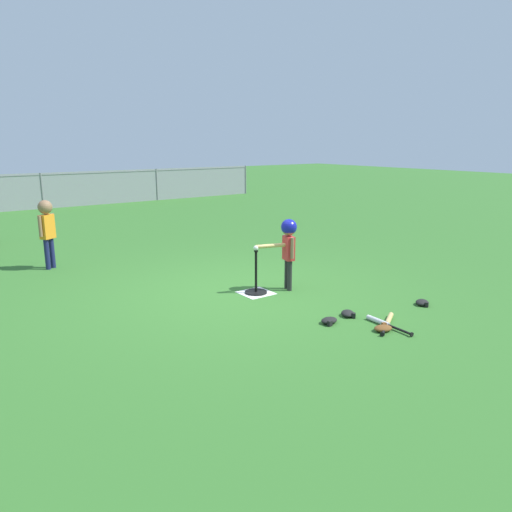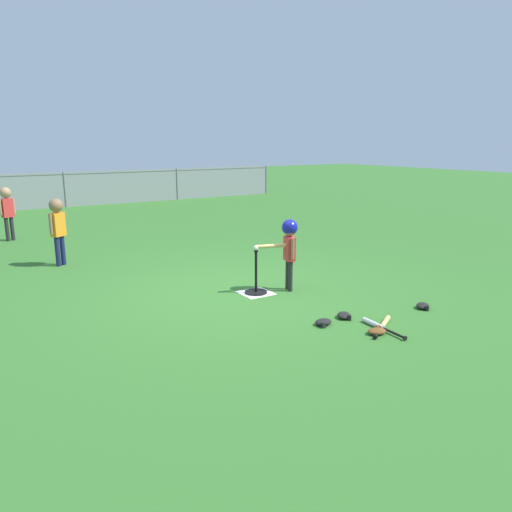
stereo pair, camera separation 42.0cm
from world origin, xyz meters
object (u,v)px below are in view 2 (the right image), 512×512
object	(u,v)px
baseball_on_tee	(256,248)
glove_near_bats	(344,315)
batting_tee	(256,287)
spare_bat_wood	(384,324)
glove_outfield_drop	(377,331)
fielder_deep_center	(7,207)
glove_by_plate	(323,322)
glove_tossed_aside	(423,306)
spare_bat_silver	(378,326)
fielder_deep_left	(58,223)
batter_child	(289,240)

from	to	relation	value
baseball_on_tee	glove_near_bats	size ratio (longest dim) A/B	0.28
batting_tee	spare_bat_wood	size ratio (longest dim) A/B	1.00
spare_bat_wood	glove_outfield_drop	xyz separation A→B (m)	(-0.25, -0.12, 0.01)
fielder_deep_center	spare_bat_wood	world-z (taller)	fielder_deep_center
fielder_deep_center	glove_near_bats	distance (m)	8.14
glove_by_plate	glove_tossed_aside	xyz separation A→B (m)	(1.48, -0.25, 0.00)
batting_tee	spare_bat_wood	world-z (taller)	batting_tee
batting_tee	fielder_deep_center	size ratio (longest dim) A/B	0.54
spare_bat_silver	glove_outfield_drop	bearing A→B (deg)	-138.60
fielder_deep_center	glove_near_bats	xyz separation A→B (m)	(2.86, -7.58, -0.72)
batting_tee	spare_bat_wood	xyz separation A→B (m)	(0.58, -1.91, -0.07)
fielder_deep_center	fielder_deep_left	distance (m)	2.96
batter_child	glove_by_plate	size ratio (longest dim) A/B	4.62
spare_bat_wood	fielder_deep_left	bearing A→B (deg)	116.89
batter_child	spare_bat_silver	world-z (taller)	batter_child
spare_bat_silver	glove_by_plate	size ratio (longest dim) A/B	2.97
fielder_deep_center	baseball_on_tee	bearing A→B (deg)	-67.85
batting_tee	glove_tossed_aside	distance (m)	2.29
glove_near_bats	glove_outfield_drop	size ratio (longest dim) A/B	1.07
spare_bat_silver	spare_bat_wood	xyz separation A→B (m)	(0.11, 0.00, -0.00)
glove_near_bats	glove_tossed_aside	world-z (taller)	same
glove_by_plate	spare_bat_silver	bearing A→B (deg)	-41.85
baseball_on_tee	glove_tossed_aside	world-z (taller)	baseball_on_tee
baseball_on_tee	glove_by_plate	world-z (taller)	baseball_on_tee
glove_tossed_aside	glove_outfield_drop	xyz separation A→B (m)	(-1.15, -0.29, 0.00)
glove_near_bats	glove_outfield_drop	xyz separation A→B (m)	(-0.04, -0.58, 0.00)
glove_tossed_aside	glove_by_plate	bearing A→B (deg)	170.41
batting_tee	fielder_deep_left	distance (m)	3.86
spare_bat_silver	spare_bat_wood	world-z (taller)	same
batting_tee	glove_near_bats	bearing A→B (deg)	-75.78
glove_by_plate	batter_child	bearing A→B (deg)	70.67
glove_near_bats	glove_outfield_drop	distance (m)	0.58
glove_by_plate	glove_tossed_aside	bearing A→B (deg)	-9.59
glove_tossed_aside	batter_child	bearing A→B (deg)	122.22
fielder_deep_left	glove_outfield_drop	world-z (taller)	fielder_deep_left
fielder_deep_center	spare_bat_wood	bearing A→B (deg)	-69.09
batter_child	fielder_deep_center	bearing A→B (deg)	115.36
fielder_deep_center	glove_outfield_drop	bearing A→B (deg)	-70.90
batter_child	spare_bat_silver	size ratio (longest dim) A/B	1.56
fielder_deep_center	spare_bat_silver	world-z (taller)	fielder_deep_center
batting_tee	fielder_deep_left	size ratio (longest dim) A/B	0.53
spare_bat_silver	spare_bat_wood	bearing A→B (deg)	0.00
fielder_deep_center	fielder_deep_left	xyz separation A→B (m)	(0.47, -2.92, 0.01)
glove_near_bats	glove_tossed_aside	distance (m)	1.15
batting_tee	spare_bat_silver	distance (m)	1.97
spare_bat_wood	fielder_deep_center	bearing A→B (deg)	110.91
baseball_on_tee	fielder_deep_left	distance (m)	3.80
fielder_deep_left	glove_by_plate	size ratio (longest dim) A/B	5.18
glove_by_plate	baseball_on_tee	bearing A→B (deg)	90.03
spare_bat_wood	glove_by_plate	bearing A→B (deg)	143.81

